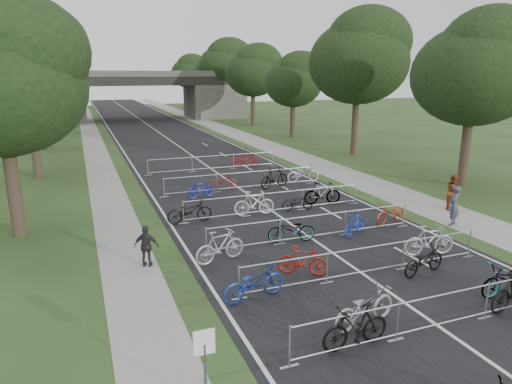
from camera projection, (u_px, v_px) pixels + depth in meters
road at (157, 131)px, 54.26m from camera, size 11.00×140.00×0.01m
sidewalk_right at (222, 128)px, 57.07m from camera, size 3.00×140.00×0.01m
sidewalk_left at (91, 134)px, 51.62m from camera, size 2.00×140.00×0.01m
lane_markings at (157, 131)px, 54.26m from camera, size 0.12×140.00×0.00m
overpass_bridge at (139, 95)px, 66.88m from camera, size 31.00×8.00×7.05m
park_sign at (205, 355)px, 9.19m from camera, size 0.45×0.06×1.83m
tree_left_0 at (1, 80)px, 17.90m from camera, size 6.72×6.72×10.25m
tree_right_0 at (477, 70)px, 26.40m from camera, size 7.17×7.17×10.93m
tree_left_1 at (27, 64)px, 28.51m from camera, size 7.56×7.56×11.53m
tree_right_1 at (360, 58)px, 36.96m from camera, size 8.18×8.18×12.47m
tree_left_2 at (38, 56)px, 39.12m from camera, size 8.40×8.40×12.81m
tree_right_2 at (295, 81)px, 48.27m from camera, size 6.16×6.16×9.39m
tree_left_3 at (47, 75)px, 50.34m from camera, size 6.72×6.72×10.25m
tree_right_3 at (254, 71)px, 58.84m from camera, size 7.17×7.17×10.93m
tree_left_4 at (51, 69)px, 60.95m from camera, size 7.56×7.56×11.53m
tree_right_4 at (226, 65)px, 69.41m from camera, size 8.18×8.18×12.47m
tree_left_5 at (54, 64)px, 71.56m from camera, size 8.40×8.40×12.81m
tree_right_5 at (205, 77)px, 80.72m from camera, size 6.16×6.16×9.39m
tree_left_6 at (57, 74)px, 82.79m from camera, size 6.72×6.72×10.25m
tree_right_6 at (190, 72)px, 91.28m from camera, size 7.17×7.17×10.93m
barrier_row_1 at (444, 311)px, 12.30m from camera, size 9.70×0.08×1.10m
barrier_row_2 at (366, 261)px, 15.55m from camera, size 9.70×0.08×1.10m
barrier_row_3 at (313, 227)px, 18.97m from camera, size 9.70×0.08×1.10m
barrier_row_4 at (275, 202)px, 22.58m from camera, size 9.70×0.08×1.10m
barrier_row_5 at (241, 181)px, 27.08m from camera, size 9.70×0.08×1.10m
barrier_row_6 at (213, 163)px, 32.49m from camera, size 9.70×0.08×1.10m
bike_4 at (356, 327)px, 11.46m from camera, size 1.96×0.61×1.17m
bike_5 at (364, 307)px, 12.46m from camera, size 2.28×1.20×1.14m
bike_7 at (509, 280)px, 14.17m from camera, size 2.07×0.78×1.08m
bike_8 at (254, 283)px, 13.94m from camera, size 2.20×1.09×1.11m
bike_9 at (303, 261)px, 15.60m from camera, size 1.76×1.37×1.06m
bike_10 at (424, 260)px, 15.71m from camera, size 2.02×1.03×1.01m
bike_11 at (429, 241)px, 17.28m from camera, size 2.08×0.97×1.20m
bike_12 at (220, 246)px, 16.70m from camera, size 2.11×1.04×1.22m
bike_13 at (291, 230)px, 18.70m from camera, size 2.06×1.08×1.03m
bike_14 at (355, 224)px, 19.50m from camera, size 1.74×1.26×1.03m
bike_15 at (391, 213)px, 20.97m from camera, size 2.07×1.21×1.03m
bike_16 at (189, 211)px, 21.11m from camera, size 2.15×0.82×1.12m
bike_17 at (254, 203)px, 22.19m from camera, size 2.08×0.75×1.22m
bike_18 at (298, 202)px, 23.04m from camera, size 1.75×0.71×0.90m
bike_19 at (322, 193)px, 24.07m from camera, size 2.07×0.91×1.21m
bike_20 at (201, 189)px, 25.27m from camera, size 1.76×0.87×1.02m
bike_21 at (222, 182)px, 27.15m from camera, size 1.91×0.92×0.96m
bike_22 at (274, 178)px, 27.49m from camera, size 2.17×1.14×1.25m
bike_23 at (303, 174)px, 28.92m from camera, size 2.19×0.97×1.11m
bike_27 at (245, 159)px, 33.65m from camera, size 2.01×0.84×1.17m
pedestrian_a at (454, 206)px, 20.67m from camera, size 0.81×0.73×1.85m
pedestrian_b at (453, 192)px, 23.11m from camera, size 1.12×1.09×1.81m
pedestrian_c at (147, 246)px, 16.27m from camera, size 0.97×0.70×1.53m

